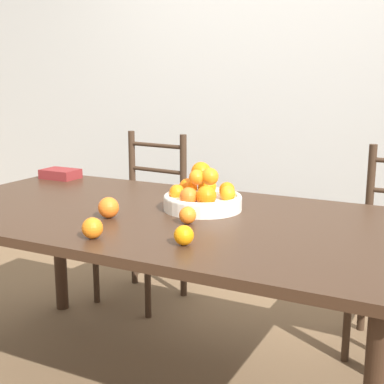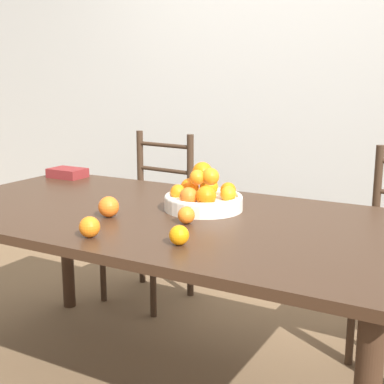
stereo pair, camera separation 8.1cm
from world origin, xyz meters
name	(u,v)px [view 1 (the left image)]	position (x,y,z in m)	size (l,w,h in m)	color
wall_back	(282,78)	(0.00, 1.54, 1.30)	(8.00, 0.06, 2.60)	beige
dining_table	(159,232)	(0.00, 0.00, 0.70)	(2.00, 1.05, 0.78)	#382316
fruit_bowl	(202,196)	(0.13, 0.13, 0.83)	(0.32, 0.32, 0.19)	silver
orange_loose_0	(184,235)	(0.29, -0.33, 0.81)	(0.07, 0.07, 0.07)	orange
orange_loose_1	(109,208)	(-0.13, -0.15, 0.82)	(0.08, 0.08, 0.08)	orange
orange_loose_2	(188,215)	(0.18, -0.09, 0.81)	(0.06, 0.06, 0.06)	orange
orange_loose_3	(92,228)	(-0.02, -0.40, 0.81)	(0.07, 0.07, 0.07)	orange
chair_left	(144,223)	(-0.58, 0.81, 0.46)	(0.46, 0.44, 0.98)	#382619
book_stack	(60,174)	(-0.84, 0.40, 0.80)	(0.19, 0.13, 0.05)	maroon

